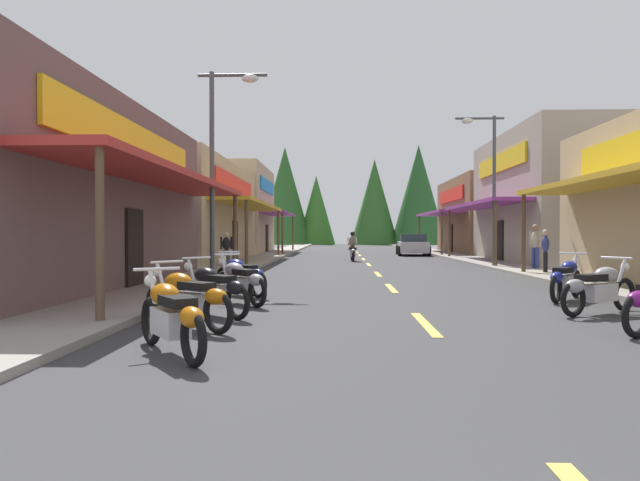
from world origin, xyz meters
name	(u,v)px	position (x,y,z in m)	size (l,w,h in m)	color
ground	(365,262)	(0.00, 29.38, -0.05)	(9.43, 88.76, 0.10)	#38383A
sidewalk_left	(258,260)	(-5.72, 29.38, 0.06)	(2.01, 88.76, 0.12)	gray
sidewalk_right	(474,260)	(5.72, 29.38, 0.06)	(2.01, 88.76, 0.12)	gray
centerline_dashes	(363,259)	(0.00, 31.42, 0.01)	(0.16, 61.83, 0.01)	#E0C64C
storefront_left_nearest	(4,195)	(-10.12, 13.91, 2.47)	(8.67, 13.16, 4.93)	brown
storefront_left_middle	(166,213)	(-10.25, 28.06, 2.51)	(8.93, 13.76, 5.01)	tan
storefront_left_far	(211,210)	(-10.86, 40.77, 3.16)	(10.13, 9.86, 6.32)	tan
storefront_right_middle	(561,198)	(9.73, 28.00, 3.21)	(7.88, 11.29, 6.42)	gray
storefront_right_far	(508,216)	(10.76, 40.25, 2.69)	(9.95, 11.45, 5.37)	brown
streetlamp_left	(222,146)	(-4.82, 15.91, 4.02)	(2.03, 0.30, 6.19)	#474C51
streetlamp_right	(487,170)	(4.82, 23.34, 4.13)	(2.03, 0.30, 6.39)	#474C51
motorcycle_parked_right_2	(599,288)	(3.33, 9.93, 0.49)	(1.87, 1.21, 1.04)	black
motorcycle_parked_right_3	(566,278)	(3.58, 12.03, 0.49)	(1.37, 1.77, 1.04)	black
motorcycle_parked_left_0	(171,315)	(-3.43, 6.27, 0.49)	(1.34, 1.79, 1.04)	black
motorcycle_parked_left_1	(188,297)	(-3.73, 8.14, 0.49)	(1.75, 1.39, 1.04)	black
motorcycle_parked_left_2	(213,289)	(-3.65, 9.51, 0.49)	(1.64, 1.53, 1.04)	black
motorcycle_parked_left_3	(239,281)	(-3.47, 11.18, 0.49)	(1.43, 1.72, 1.04)	black
motorcycle_parked_left_4	(241,275)	(-3.72, 12.73, 0.49)	(1.53, 1.64, 1.04)	black
rider_cruising_lead	(353,249)	(-0.67, 29.02, 0.66)	(0.60, 2.14, 1.57)	black
pedestrian_by_shop	(226,248)	(-6.04, 22.57, 0.88)	(0.45, 0.43, 1.53)	#3F593F
pedestrian_browsing	(535,244)	(6.19, 21.47, 1.06)	(0.39, 0.52, 1.82)	#333F8C
pedestrian_waiting	(545,249)	(5.80, 19.34, 0.93)	(0.35, 0.55, 1.61)	black
parked_car_curbside	(413,245)	(3.51, 36.96, 0.69)	(2.25, 4.39, 1.40)	silver
treeline_backdrop	(352,198)	(0.27, 71.71, 5.91)	(24.15, 8.52, 12.64)	#2B5B23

